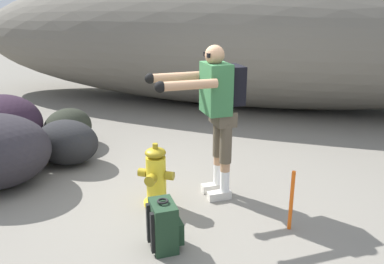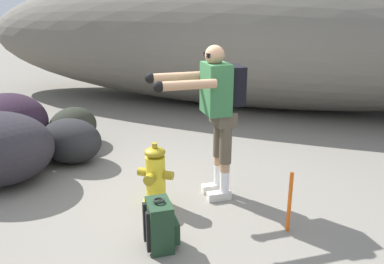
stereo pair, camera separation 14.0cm
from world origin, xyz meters
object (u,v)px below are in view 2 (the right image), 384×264
object	(u,v)px
fire_hydrant	(155,177)
spare_backpack	(160,225)
boulder_mid	(71,141)
utility_worker	(216,104)
boulder_outlier	(73,126)
survey_stake	(290,202)
boulder_small	(8,122)

from	to	relation	value
fire_hydrant	spare_backpack	world-z (taller)	fire_hydrant
fire_hydrant	boulder_mid	world-z (taller)	fire_hydrant
utility_worker	boulder_mid	distance (m)	2.26
spare_backpack	boulder_outlier	bearing A→B (deg)	103.66
utility_worker	spare_backpack	distance (m)	1.40
spare_backpack	survey_stake	world-z (taller)	survey_stake
utility_worker	spare_backpack	world-z (taller)	utility_worker
boulder_small	survey_stake	world-z (taller)	boulder_small
boulder_mid	boulder_outlier	size ratio (longest dim) A/B	1.07
survey_stake	spare_backpack	bearing A→B (deg)	-149.60
utility_worker	survey_stake	size ratio (longest dim) A/B	2.77
boulder_mid	boulder_small	size ratio (longest dim) A/B	0.73
fire_hydrant	boulder_mid	distance (m)	1.71
boulder_mid	utility_worker	bearing A→B (deg)	-10.04
utility_worker	boulder_small	size ratio (longest dim) A/B	1.41
fire_hydrant	boulder_small	world-z (taller)	boulder_small
fire_hydrant	boulder_small	bearing A→B (deg)	161.84
boulder_small	utility_worker	bearing A→B (deg)	-8.74
boulder_mid	boulder_small	world-z (taller)	boulder_small
fire_hydrant	boulder_outlier	xyz separation A→B (m)	(-1.90, 1.34, -0.03)
spare_backpack	boulder_outlier	xyz separation A→B (m)	(-2.24, 2.06, 0.07)
boulder_mid	fire_hydrant	bearing A→B (deg)	-25.87
utility_worker	survey_stake	distance (m)	1.23
fire_hydrant	boulder_mid	xyz separation A→B (m)	(-1.54, 0.75, -0.02)
utility_worker	spare_backpack	size ratio (longest dim) A/B	3.54
boulder_mid	survey_stake	bearing A→B (deg)	-16.14
fire_hydrant	boulder_outlier	distance (m)	2.33
boulder_mid	boulder_outlier	world-z (taller)	boulder_mid
fire_hydrant	spare_backpack	xyz separation A→B (m)	(0.34, -0.72, -0.10)
spare_backpack	boulder_small	distance (m)	3.39
fire_hydrant	boulder_small	distance (m)	2.78
utility_worker	boulder_mid	world-z (taller)	utility_worker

